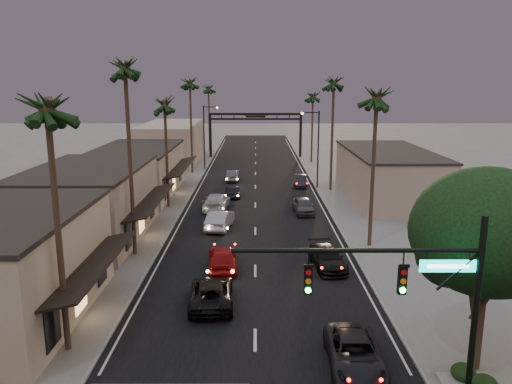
{
  "coord_description": "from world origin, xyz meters",
  "views": [
    {
      "loc": [
        0.02,
        -11.86,
        12.09
      ],
      "look_at": [
        0.06,
        31.79,
        2.5
      ],
      "focal_mm": 35.0,
      "sensor_mm": 36.0,
      "label": 1
    }
  ],
  "objects_px": {
    "palm_lb": "(125,62)",
    "oncoming_silver": "(220,219)",
    "oncoming_red": "(223,257)",
    "curbside_black": "(327,258)",
    "corner_tree": "(489,237)",
    "streetlight_right": "(316,143)",
    "oncoming_pickup": "(211,293)",
    "palm_ra": "(377,92)",
    "palm_rc": "(313,94)",
    "palm_lc": "(164,100)",
    "palm_ld": "(190,80)",
    "palm_far": "(208,86)",
    "palm_la": "(46,99)",
    "arch": "(255,124)",
    "traffic_signal": "(422,293)",
    "palm_rb": "(334,80)",
    "streetlight_left": "(206,132)"
  },
  "relations": [
    {
      "from": "traffic_signal",
      "to": "palm_lc",
      "type": "bearing_deg",
      "value": 114.06
    },
    {
      "from": "streetlight_right",
      "to": "palm_rb",
      "type": "xyz_separation_m",
      "value": [
        1.68,
        -1.0,
        7.09
      ]
    },
    {
      "from": "traffic_signal",
      "to": "palm_rc",
      "type": "bearing_deg",
      "value": 87.22
    },
    {
      "from": "oncoming_silver",
      "to": "traffic_signal",
      "type": "bearing_deg",
      "value": 117.22
    },
    {
      "from": "palm_lb",
      "to": "palm_lc",
      "type": "xyz_separation_m",
      "value": [
        0.0,
        14.0,
        -2.92
      ]
    },
    {
      "from": "streetlight_left",
      "to": "palm_ra",
      "type": "distance_m",
      "value": 37.87
    },
    {
      "from": "palm_la",
      "to": "palm_ra",
      "type": "relative_size",
      "value": 1.0
    },
    {
      "from": "palm_far",
      "to": "streetlight_left",
      "type": "bearing_deg",
      "value": -86.05
    },
    {
      "from": "streetlight_right",
      "to": "oncoming_silver",
      "type": "xyz_separation_m",
      "value": [
        -9.91,
        -16.25,
        -4.54
      ]
    },
    {
      "from": "oncoming_red",
      "to": "oncoming_silver",
      "type": "xyz_separation_m",
      "value": [
        -0.83,
        9.32,
        -0.0
      ]
    },
    {
      "from": "curbside_black",
      "to": "palm_far",
      "type": "bearing_deg",
      "value": 95.7
    },
    {
      "from": "oncoming_red",
      "to": "curbside_black",
      "type": "relative_size",
      "value": 0.99
    },
    {
      "from": "palm_rb",
      "to": "corner_tree",
      "type": "bearing_deg",
      "value": -88.63
    },
    {
      "from": "palm_lc",
      "to": "palm_ra",
      "type": "relative_size",
      "value": 0.92
    },
    {
      "from": "palm_ld",
      "to": "palm_far",
      "type": "bearing_deg",
      "value": 89.25
    },
    {
      "from": "palm_ld",
      "to": "streetlight_right",
      "type": "bearing_deg",
      "value": -32.79
    },
    {
      "from": "palm_lb",
      "to": "oncoming_red",
      "type": "relative_size",
      "value": 3.26
    },
    {
      "from": "oncoming_silver",
      "to": "palm_rc",
      "type": "bearing_deg",
      "value": -100.31
    },
    {
      "from": "palm_far",
      "to": "oncoming_pickup",
      "type": "distance_m",
      "value": 65.22
    },
    {
      "from": "palm_rc",
      "to": "palm_far",
      "type": "distance_m",
      "value": 21.97
    },
    {
      "from": "oncoming_silver",
      "to": "palm_lb",
      "type": "bearing_deg",
      "value": 58.2
    },
    {
      "from": "arch",
      "to": "oncoming_pickup",
      "type": "height_order",
      "value": "arch"
    },
    {
      "from": "oncoming_silver",
      "to": "palm_lc",
      "type": "bearing_deg",
      "value": -44.37
    },
    {
      "from": "palm_far",
      "to": "oncoming_red",
      "type": "distance_m",
      "value": 59.84
    },
    {
      "from": "palm_lb",
      "to": "palm_far",
      "type": "relative_size",
      "value": 1.15
    },
    {
      "from": "palm_lc",
      "to": "oncoming_pickup",
      "type": "relative_size",
      "value": 2.41
    },
    {
      "from": "corner_tree",
      "to": "palm_lb",
      "type": "relative_size",
      "value": 0.58
    },
    {
      "from": "arch",
      "to": "palm_ra",
      "type": "height_order",
      "value": "palm_ra"
    },
    {
      "from": "oncoming_pickup",
      "to": "arch",
      "type": "bearing_deg",
      "value": -95.68
    },
    {
      "from": "palm_rb",
      "to": "curbside_black",
      "type": "relative_size",
      "value": 3.03
    },
    {
      "from": "palm_lb",
      "to": "oncoming_silver",
      "type": "relative_size",
      "value": 3.16
    },
    {
      "from": "traffic_signal",
      "to": "palm_far",
      "type": "xyz_separation_m",
      "value": [
        -13.99,
        74.0,
        6.36
      ]
    },
    {
      "from": "palm_far",
      "to": "curbside_black",
      "type": "distance_m",
      "value": 60.82
    },
    {
      "from": "streetlight_right",
      "to": "palm_rb",
      "type": "relative_size",
      "value": 0.63
    },
    {
      "from": "corner_tree",
      "to": "palm_lb",
      "type": "height_order",
      "value": "palm_lb"
    },
    {
      "from": "palm_ra",
      "to": "curbside_black",
      "type": "relative_size",
      "value": 2.81
    },
    {
      "from": "palm_far",
      "to": "traffic_signal",
      "type": "bearing_deg",
      "value": -79.3
    },
    {
      "from": "palm_ra",
      "to": "palm_lb",
      "type": "bearing_deg",
      "value": -173.37
    },
    {
      "from": "palm_rb",
      "to": "traffic_signal",
      "type": "bearing_deg",
      "value": -94.16
    },
    {
      "from": "corner_tree",
      "to": "palm_ld",
      "type": "height_order",
      "value": "palm_ld"
    },
    {
      "from": "corner_tree",
      "to": "oncoming_red",
      "type": "bearing_deg",
      "value": 134.15
    },
    {
      "from": "palm_rc",
      "to": "palm_far",
      "type": "relative_size",
      "value": 0.92
    },
    {
      "from": "palm_lc",
      "to": "curbside_black",
      "type": "xyz_separation_m",
      "value": [
        13.39,
        -16.41,
        -9.79
      ]
    },
    {
      "from": "arch",
      "to": "corner_tree",
      "type": "bearing_deg",
      "value": -81.38
    },
    {
      "from": "streetlight_right",
      "to": "oncoming_red",
      "type": "relative_size",
      "value": 1.93
    },
    {
      "from": "palm_la",
      "to": "streetlight_left",
      "type": "bearing_deg",
      "value": 88.04
    },
    {
      "from": "palm_rc",
      "to": "palm_far",
      "type": "height_order",
      "value": "palm_far"
    },
    {
      "from": "corner_tree",
      "to": "arch",
      "type": "distance_m",
      "value": 63.26
    },
    {
      "from": "streetlight_right",
      "to": "oncoming_pickup",
      "type": "xyz_separation_m",
      "value": [
        -9.35,
        -31.06,
        -4.62
      ]
    },
    {
      "from": "palm_rc",
      "to": "palm_ra",
      "type": "bearing_deg",
      "value": -90.0
    }
  ]
}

